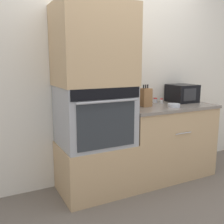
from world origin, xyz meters
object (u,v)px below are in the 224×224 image
object	(u,v)px
condiment_jar_back	(120,102)
condiment_jar_near	(161,101)
knife_block	(145,97)
condiment_jar_mid	(133,104)
wall_oven	(95,115)
condiment_jar_far	(155,100)
microwave	(182,93)
bowl	(174,105)

from	to	relation	value
condiment_jar_back	condiment_jar_near	bearing A→B (deg)	-9.45
knife_block	condiment_jar_mid	size ratio (longest dim) A/B	3.35
wall_oven	condiment_jar_mid	bearing A→B (deg)	6.72
knife_block	condiment_jar_far	distance (m)	0.35
condiment_jar_mid	wall_oven	bearing A→B (deg)	-173.28
condiment_jar_far	condiment_jar_back	xyz separation A→B (m)	(-0.51, 0.01, 0.02)
wall_oven	microwave	distance (m)	1.31
wall_oven	condiment_jar_back	distance (m)	0.51
condiment_jar_near	condiment_jar_back	world-z (taller)	condiment_jar_back
condiment_jar_mid	condiment_jar_back	distance (m)	0.20
bowl	wall_oven	bearing A→B (deg)	170.90
wall_oven	microwave	world-z (taller)	wall_oven
bowl	condiment_jar_far	bearing A→B (deg)	87.51
knife_block	bowl	world-z (taller)	knife_block
wall_oven	condiment_jar_near	xyz separation A→B (m)	(0.98, 0.15, 0.07)
condiment_jar_mid	condiment_jar_back	size ratio (longest dim) A/B	0.82
microwave	condiment_jar_back	bearing A→B (deg)	172.40
bowl	condiment_jar_near	world-z (taller)	condiment_jar_near
condiment_jar_near	condiment_jar_back	size ratio (longest dim) A/B	0.68
bowl	condiment_jar_mid	bearing A→B (deg)	153.45
condiment_jar_near	condiment_jar_back	bearing A→B (deg)	170.55
bowl	condiment_jar_near	size ratio (longest dim) A/B	2.26
knife_block	condiment_jar_far	xyz separation A→B (m)	(0.28, 0.19, -0.08)
condiment_jar_mid	bowl	bearing A→B (deg)	-26.55
wall_oven	condiment_jar_mid	world-z (taller)	wall_oven
microwave	bowl	distance (m)	0.47
bowl	condiment_jar_far	xyz separation A→B (m)	(0.02, 0.38, 0.01)
knife_block	condiment_jar_near	size ratio (longest dim) A/B	4.07
wall_oven	knife_block	size ratio (longest dim) A/B	2.89
bowl	condiment_jar_back	world-z (taller)	condiment_jar_back
bowl	condiment_jar_mid	xyz separation A→B (m)	(-0.42, 0.21, 0.02)
knife_block	condiment_jar_back	size ratio (longest dim) A/B	2.76
knife_block	condiment_jar_mid	xyz separation A→B (m)	(-0.16, 0.01, -0.07)
microwave	condiment_jar_near	distance (m)	0.32
wall_oven	condiment_jar_far	xyz separation A→B (m)	(0.95, 0.24, 0.07)
condiment_jar_mid	condiment_jar_far	distance (m)	0.47
bowl	condiment_jar_near	xyz separation A→B (m)	(0.05, 0.30, 0.01)
wall_oven	bowl	xyz separation A→B (m)	(0.93, -0.15, 0.06)
knife_block	condiment_jar_near	world-z (taller)	knife_block
knife_block	condiment_jar_back	world-z (taller)	knife_block
wall_oven	microwave	size ratio (longest dim) A/B	2.25
microwave	wall_oven	bearing A→B (deg)	-174.41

